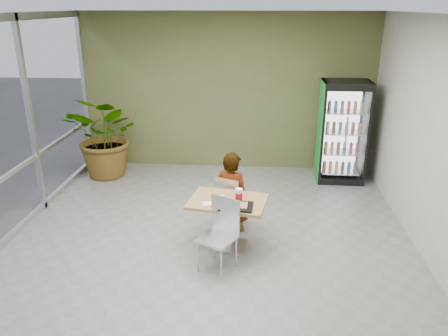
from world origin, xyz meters
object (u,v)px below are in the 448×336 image
Objects in this scene: dining_table at (228,214)px; beverage_fridge at (342,132)px; soda_cup at (239,195)px; seated_woman at (232,200)px; chair_far at (229,199)px; cafeteria_tray at (236,206)px; chair_near at (221,228)px; potted_plant at (108,136)px.

dining_table is 0.59× the size of beverage_fridge.
dining_table is at bearing 169.04° from soda_cup.
seated_woman is 3.03m from beverage_fridge.
soda_cup is at bearing 128.70° from chair_far.
beverage_fridge is at bearing 57.77° from cafeteria_tray.
chair_far is 0.91× the size of chair_near.
potted_plant is (-2.58, 2.07, 0.32)m from chair_far.
beverage_fridge reaches higher than soda_cup.
seated_woman is 0.79× the size of beverage_fridge.
potted_plant is at bearing 135.97° from soda_cup.
soda_cup is at bearing 93.76° from chair_near.
potted_plant is at bearing -177.19° from beverage_fridge.
dining_table is 1.33× the size of chair_far.
seated_woman reaches higher than dining_table.
chair_far is 0.56× the size of seated_woman.
dining_table is 3.71m from potted_plant.
beverage_fridge is 1.18× the size of potted_plant.
dining_table is 0.34m from cafeteria_tray.
dining_table is 0.60m from seated_woman.
chair_near reaches higher than chair_far.
chair_far is 4.69× the size of soda_cup.
potted_plant is (-2.75, 2.66, -0.00)m from soda_cup.
soda_cup is 0.42× the size of cafeteria_tray.
cafeteria_tray reaches higher than dining_table.
chair_far is at bearing 67.57° from seated_woman.
chair_near reaches higher than cafeteria_tray.
seated_woman is 3.47× the size of cafeteria_tray.
beverage_fridge reaches higher than seated_woman.
chair_far is at bearing 91.83° from dining_table.
seated_woman is (0.02, 0.60, -0.06)m from dining_table.
chair_near is 3.91m from beverage_fridge.
soda_cup is (0.16, -0.03, 0.30)m from dining_table.
cafeteria_tray is (0.13, -0.22, 0.23)m from dining_table.
cafeteria_tray is 3.58m from beverage_fridge.
dining_table is 6.24× the size of soda_cup.
chair_far is at bearing -131.78° from beverage_fridge.
chair_far is 3.32m from potted_plant.
chair_near is at bearing -114.41° from soda_cup.
potted_plant reaches higher than cafeteria_tray.
seated_woman is at bearing 88.36° from dining_table.
cafeteria_tray is at bearing 84.11° from chair_near.
soda_cup is 3.40m from beverage_fridge.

